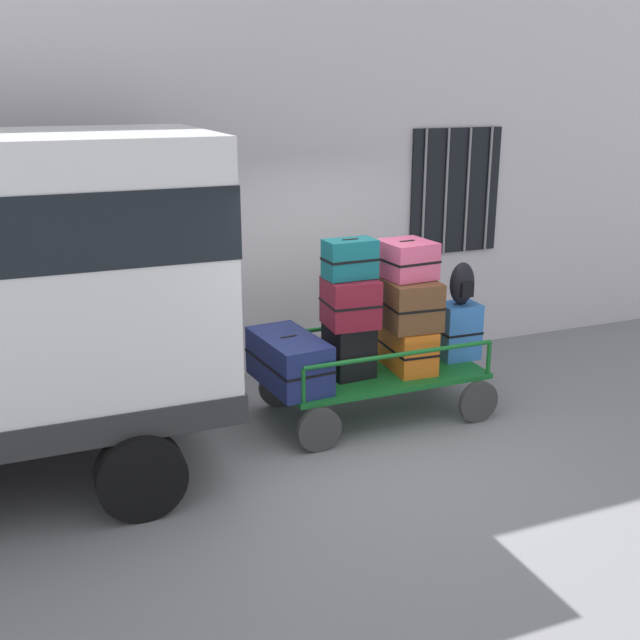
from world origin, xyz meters
TOP-DOWN VIEW (x-y plane):
  - ground_plane at (0.00, 0.00)m, footprint 40.00×40.00m
  - building_wall at (0.00, 2.20)m, footprint 12.00×0.37m
  - luggage_cart at (0.43, 0.51)m, footprint 2.14×1.19m
  - cart_railing at (0.43, 0.51)m, footprint 2.02×1.05m
  - suitcase_left_bottom at (-0.52, 0.49)m, footprint 0.60×1.02m
  - suitcase_midleft_bottom at (0.11, 0.50)m, footprint 0.45×0.45m
  - suitcase_midleft_middle at (0.11, 0.48)m, footprint 0.52×0.51m
  - suitcase_midleft_top at (0.11, 0.50)m, footprint 0.50×0.30m
  - suitcase_center_bottom at (0.74, 0.52)m, footprint 0.44×0.84m
  - suitcase_center_middle at (0.74, 0.53)m, footprint 0.55×0.83m
  - suitcase_center_top at (0.74, 0.54)m, footprint 0.52×0.55m
  - suitcase_midright_bottom at (1.37, 0.52)m, footprint 0.42×0.34m
  - backpack at (1.37, 0.48)m, footprint 0.27×0.22m

SIDE VIEW (x-z plane):
  - ground_plane at x=0.00m, z-range 0.00..0.00m
  - luggage_cart at x=0.43m, z-range 0.15..0.63m
  - suitcase_center_bottom at x=0.74m, z-range 0.48..0.92m
  - suitcase_left_bottom at x=-0.52m, z-range 0.48..0.96m
  - suitcase_midleft_bottom at x=0.11m, z-range 0.48..1.00m
  - cart_railing at x=0.43m, z-range 0.59..0.95m
  - suitcase_midright_bottom at x=1.37m, z-range 0.48..1.07m
  - suitcase_center_middle at x=0.74m, z-range 0.92..1.40m
  - suitcase_midleft_middle at x=0.11m, z-range 1.00..1.47m
  - backpack at x=1.37m, z-range 1.07..1.51m
  - suitcase_center_top at x=0.74m, z-range 1.41..1.77m
  - suitcase_midleft_top at x=0.11m, z-range 1.47..1.85m
  - building_wall at x=0.00m, z-range 0.00..5.00m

